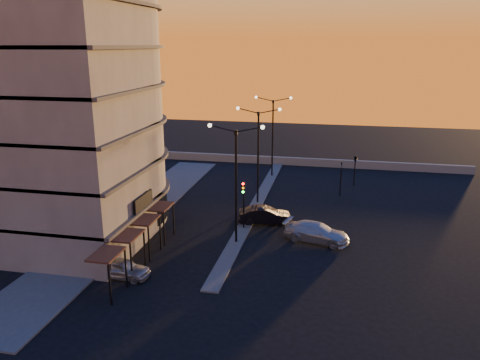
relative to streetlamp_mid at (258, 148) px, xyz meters
name	(u,v)px	position (x,y,z in m)	size (l,w,h in m)	color
ground	(236,243)	(0.00, -10.00, -5.59)	(120.00, 120.00, 0.00)	black
sidewalk_west	(134,215)	(-10.50, -6.00, -5.53)	(5.00, 40.00, 0.12)	#494846
median	(258,202)	(0.00, 0.00, -5.53)	(1.20, 36.00, 0.12)	#494846
parapet	(294,161)	(2.00, 16.00, -5.09)	(44.00, 0.50, 1.00)	slate
building	(62,88)	(-14.00, -9.97, 6.32)	(14.35, 17.08, 25.00)	#68625C
streetlamp_near	(236,175)	(0.00, -10.00, 0.00)	(4.32, 0.32, 9.51)	black
streetlamp_mid	(258,148)	(0.00, 0.00, 0.00)	(4.32, 0.32, 9.51)	black
streetlamp_far	(273,130)	(0.00, 10.00, 0.00)	(4.32, 0.32, 9.51)	black
traffic_light_main	(243,197)	(0.00, -7.13, -2.70)	(0.28, 0.44, 4.25)	black
signal_east_a	(341,178)	(8.00, 4.00, -3.66)	(0.13, 0.16, 3.60)	black
signal_east_b	(355,159)	(9.50, 8.00, -2.49)	(0.42, 1.99, 3.60)	black
car_hatchback	(121,268)	(-6.37, -17.16, -4.93)	(1.57, 3.90, 1.33)	#ACAFB4
car_sedan	(265,215)	(1.57, -5.39, -4.84)	(1.60, 4.59, 1.51)	black
car_wagon	(316,232)	(6.20, -8.33, -4.84)	(2.12, 5.21, 1.51)	#B1B6BA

